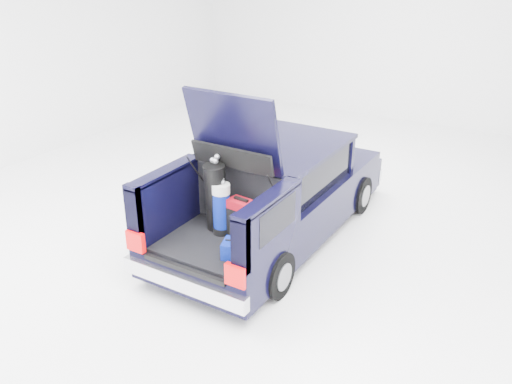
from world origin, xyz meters
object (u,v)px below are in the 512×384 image
Objects in this scene: red_suitcase at (241,219)px; blue_golf_bag at (221,208)px; blue_duffel at (241,250)px; car at (277,193)px; black_golf_bag at (216,197)px.

blue_golf_bag is at bearing -165.58° from red_suitcase.
car is at bearing 86.82° from blue_duffel.
black_golf_bag is at bearing 127.74° from blue_duffel.
red_suitcase is at bearing 103.79° from blue_duffel.
car reaches higher than blue_duffel.
black_golf_bag is at bearing -176.87° from red_suitcase.
black_golf_bag is 0.88m from blue_duffel.
black_golf_bag reaches higher than blue_golf_bag.
black_golf_bag reaches higher than red_suitcase.
red_suitcase is at bearing -81.46° from car.
blue_duffel is at bearing -28.98° from blue_golf_bag.
blue_duffel is (0.54, -0.39, -0.25)m from blue_golf_bag.
red_suitcase is 0.53m from blue_duffel.
blue_golf_bag reaches higher than red_suitcase.
blue_golf_bag is (-0.27, -0.04, 0.10)m from red_suitcase.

